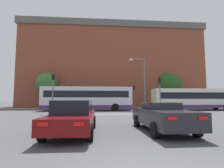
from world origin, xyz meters
TOP-DOWN VIEW (x-y plane):
  - stop_line_strip at (0.00, 15.03)m, footprint 8.54×0.30m
  - far_pavement at (0.00, 28.10)m, footprint 69.49×2.50m
  - brick_civic_building at (2.35, 38.23)m, footprint 39.18×14.60m
  - car_saloon_left at (-2.10, 4.83)m, footprint 1.98×4.91m
  - car_roadster_right at (2.08, 5.09)m, footprint 2.02×4.78m
  - bus_crossing_lead at (-2.44, 21.34)m, footprint 12.21×2.75m
  - bus_crossing_trailing at (13.30, 21.34)m, footprint 12.50×2.65m
  - traffic_light_near_left at (-5.76, 15.76)m, footprint 0.26×0.31m
  - traffic_light_far_left at (-5.64, 27.81)m, footprint 0.26×0.31m
  - traffic_light_near_right at (5.85, 15.55)m, footprint 0.26×0.31m
  - traffic_light_far_right at (5.42, 27.21)m, footprint 0.26×0.31m
  - street_lamp_junction at (5.13, 20.52)m, footprint 2.23×0.36m
  - pedestrian_waiting at (-9.99, 28.49)m, footprint 0.24×0.41m
  - pedestrian_walking_east at (-5.71, 28.51)m, footprint 0.43×0.27m
  - pedestrian_walking_west at (-3.90, 28.00)m, footprint 0.45×0.43m
  - tree_by_building at (13.32, 32.11)m, footprint 4.55×4.55m
  - tree_kerbside at (14.28, 31.47)m, footprint 4.07×4.07m
  - tree_distant at (-10.23, 29.18)m, footprint 3.69×3.69m

SIDE VIEW (x-z plane):
  - stop_line_strip at x=0.00m, z-range 0.00..0.01m
  - far_pavement at x=0.00m, z-range 0.00..0.01m
  - car_roadster_right at x=2.08m, z-range 0.03..1.39m
  - car_saloon_left at x=-2.10m, z-range 0.01..1.48m
  - pedestrian_waiting at x=-9.99m, z-range 0.13..1.76m
  - pedestrian_walking_west at x=-3.90m, z-range 0.14..1.82m
  - pedestrian_walking_east at x=-5.71m, z-range 0.15..1.89m
  - bus_crossing_trailing at x=13.30m, z-range 0.11..3.19m
  - bus_crossing_lead at x=-2.44m, z-range 0.12..3.38m
  - traffic_light_far_left at x=-5.64m, z-range 0.70..4.73m
  - traffic_light_far_right at x=5.42m, z-range 0.71..4.75m
  - traffic_light_near_right at x=5.85m, z-range 0.71..4.79m
  - traffic_light_near_left at x=-5.76m, z-range 0.75..5.17m
  - tree_kerbside at x=14.28m, z-range 1.15..7.75m
  - street_lamp_junction at x=5.13m, z-range 0.82..8.15m
  - tree_distant at x=-10.23m, z-range 1.28..7.75m
  - tree_by_building at x=13.32m, z-range 1.25..8.54m
  - brick_civic_building at x=2.35m, z-range -1.08..19.07m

